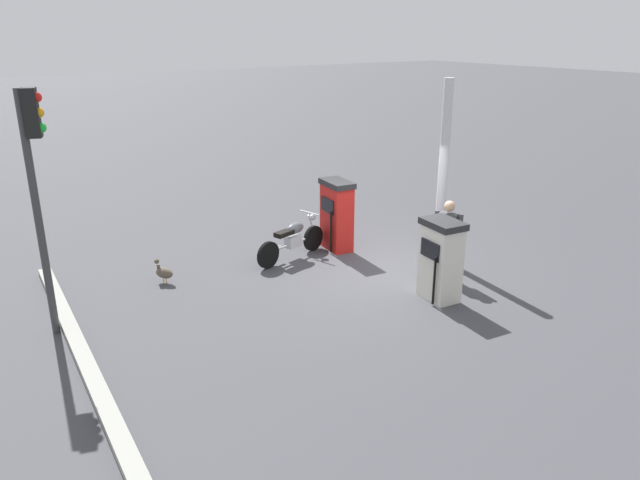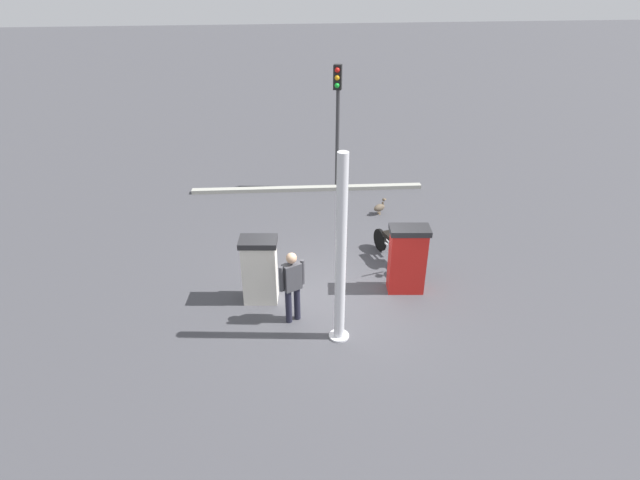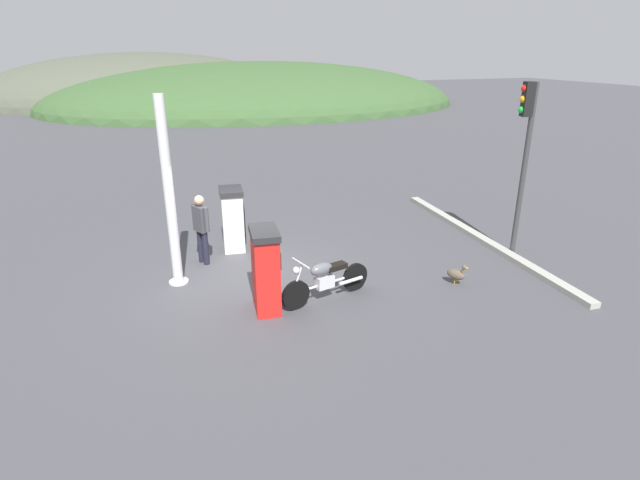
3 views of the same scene
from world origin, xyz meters
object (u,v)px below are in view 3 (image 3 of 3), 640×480
at_px(wandering_duck, 456,274).
at_px(canopy_support_pole, 170,198).
at_px(fuel_pump_far, 233,219).
at_px(attendant_person, 201,225).
at_px(roadside_traffic_light, 525,141).
at_px(fuel_pump_near, 266,270).
at_px(motorcycle_near_pump, 325,279).

distance_m(wandering_duck, canopy_support_pole, 5.98).
relative_size(fuel_pump_far, wandering_duck, 3.16).
xyz_separation_m(attendant_person, roadside_traffic_light, (6.88, -1.93, 1.76)).
bearing_deg(fuel_pump_near, fuel_pump_far, 90.00).
bearing_deg(motorcycle_near_pump, attendant_person, 126.83).
bearing_deg(fuel_pump_far, roadside_traffic_light, -22.93).
distance_m(fuel_pump_far, roadside_traffic_light, 6.86).
bearing_deg(canopy_support_pole, fuel_pump_far, 45.68).
relative_size(roadside_traffic_light, canopy_support_pole, 1.03).
relative_size(fuel_pump_near, attendant_person, 0.99).
relative_size(attendant_person, roadside_traffic_light, 0.41).
bearing_deg(roadside_traffic_light, attendant_person, 164.33).
distance_m(fuel_pump_near, attendant_person, 2.71).
xyz_separation_m(fuel_pump_near, fuel_pump_far, (0.00, 3.22, -0.03)).
distance_m(wandering_duck, roadside_traffic_light, 3.38).
relative_size(wandering_duck, roadside_traffic_light, 0.12).
relative_size(fuel_pump_near, roadside_traffic_light, 0.40).
xyz_separation_m(fuel_pump_far, motorcycle_near_pump, (1.15, -3.25, -0.33)).
bearing_deg(attendant_person, fuel_pump_far, 38.09).
bearing_deg(canopy_support_pole, roadside_traffic_light, -8.11).
bearing_deg(wandering_duck, fuel_pump_near, 175.50).
height_order(fuel_pump_far, attendant_person, attendant_person).
xyz_separation_m(roadside_traffic_light, canopy_support_pole, (-7.53, 1.07, -0.84)).
height_order(fuel_pump_far, wandering_duck, fuel_pump_far).
bearing_deg(attendant_person, canopy_support_pole, -127.03).
height_order(fuel_pump_near, wandering_duck, fuel_pump_near).
bearing_deg(wandering_duck, attendant_person, 148.61).
distance_m(motorcycle_near_pump, attendant_person, 3.30).
bearing_deg(fuel_pump_near, wandering_duck, -4.50).
height_order(fuel_pump_near, canopy_support_pole, canopy_support_pole).
bearing_deg(fuel_pump_far, motorcycle_near_pump, -70.58).
relative_size(motorcycle_near_pump, canopy_support_pole, 0.51).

